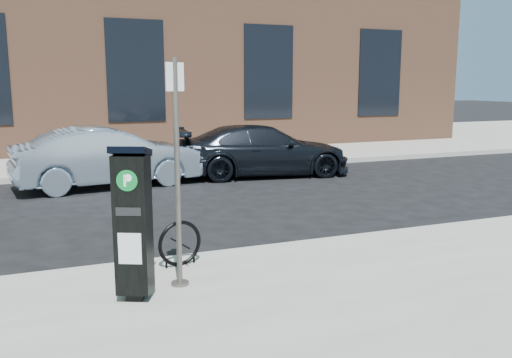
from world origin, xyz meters
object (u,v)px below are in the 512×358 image
sign_pole (177,176)px  car_silver (108,157)px  parking_kiosk (133,222)px  bike_rack (180,244)px  car_dark (263,150)px

sign_pole → car_silver: sign_pole is taller
parking_kiosk → sign_pole: sign_pole is taller
sign_pole → bike_rack: bearing=54.8°
sign_pole → car_dark: sign_pole is taller
car_silver → car_dark: size_ratio=0.94×
parking_kiosk → car_dark: bearing=83.6°
bike_rack → car_silver: bearing=78.7°
sign_pole → bike_rack: 1.26m
sign_pole → car_dark: size_ratio=0.55×
parking_kiosk → sign_pole: (0.57, 0.25, 0.44)m
car_silver → bike_rack: bearing=173.2°
car_silver → sign_pole: bearing=171.8°
bike_rack → sign_pole: bearing=-116.3°
bike_rack → parking_kiosk: bearing=-140.6°
sign_pole → bike_rack: size_ratio=4.34×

